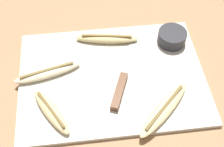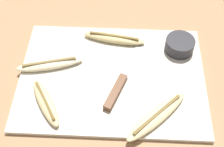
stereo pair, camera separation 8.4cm
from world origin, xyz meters
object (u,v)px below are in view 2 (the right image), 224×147
banana_bright_far (50,64)px  banana_spotted_left (114,38)px  knife (119,86)px  prep_bowl (180,45)px  banana_soft_right (157,116)px  banana_ripe_center (46,102)px

banana_bright_far → banana_spotted_left: 0.20m
knife → banana_bright_far: (-0.19, 0.06, 0.00)m
banana_bright_far → knife: bearing=-17.9°
knife → banana_spotted_left: 0.17m
banana_bright_far → banana_spotted_left: size_ratio=1.01×
banana_spotted_left → prep_bowl: 0.19m
knife → prep_bowl: size_ratio=2.88×
banana_soft_right → banana_ripe_center: size_ratio=1.13×
knife → banana_ripe_center: (-0.18, -0.06, 0.00)m
banana_soft_right → banana_bright_far: 0.32m
banana_soft_right → prep_bowl: bearing=72.3°
banana_spotted_left → prep_bowl: prep_bowl is taller
banana_ripe_center → knife: bearing=18.6°
banana_soft_right → banana_spotted_left: (-0.12, 0.25, 0.00)m
banana_ripe_center → prep_bowl: size_ratio=1.84×
banana_soft_right → banana_bright_far: bearing=152.7°
banana_soft_right → prep_bowl: size_ratio=2.08×
banana_ripe_center → prep_bowl: bearing=30.2°
banana_ripe_center → prep_bowl: 0.41m
banana_soft_right → banana_bright_far: (-0.29, 0.15, 0.00)m
banana_bright_far → banana_ripe_center: same height
banana_ripe_center → banana_spotted_left: 0.28m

